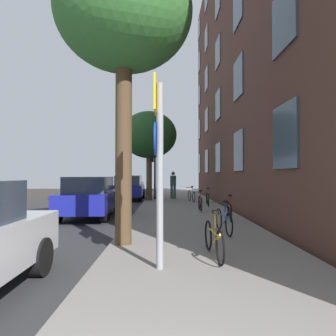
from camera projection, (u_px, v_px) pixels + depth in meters
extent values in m
plane|color=#332D28|center=(114.00, 207.00, 15.82)|extent=(41.80, 41.80, 0.00)
cube|color=#2D2D30|center=(74.00, 207.00, 15.80)|extent=(7.00, 38.00, 0.01)
cube|color=gray|center=(181.00, 206.00, 15.85)|extent=(4.20, 38.00, 0.12)
cube|color=#513328|center=(232.00, 46.00, 15.55)|extent=(0.50, 27.00, 16.69)
cube|color=#384756|center=(285.00, 136.00, 7.93)|extent=(0.06, 1.58, 1.71)
cube|color=#384756|center=(239.00, 151.00, 12.93)|extent=(0.06, 1.58, 1.71)
cube|color=#384756|center=(218.00, 158.00, 17.93)|extent=(0.06, 1.58, 1.71)
cube|color=#384756|center=(207.00, 161.00, 22.93)|extent=(0.06, 1.58, 1.71)
cube|color=#384756|center=(199.00, 164.00, 27.92)|extent=(0.06, 1.58, 1.71)
cube|color=#384756|center=(284.00, 18.00, 8.00)|extent=(0.06, 1.58, 1.71)
cube|color=#384756|center=(238.00, 78.00, 13.00)|extent=(0.06, 1.58, 1.71)
cube|color=#384756|center=(218.00, 105.00, 17.99)|extent=(0.06, 1.58, 1.71)
cube|color=#384756|center=(207.00, 120.00, 22.99)|extent=(0.06, 1.58, 1.71)
cube|color=#384756|center=(199.00, 130.00, 27.99)|extent=(0.06, 1.58, 1.71)
cube|color=#384756|center=(238.00, 6.00, 13.06)|extent=(0.06, 1.58, 1.71)
cube|color=#384756|center=(218.00, 53.00, 18.06)|extent=(0.06, 1.58, 1.71)
cube|color=#384756|center=(207.00, 79.00, 23.06)|extent=(0.06, 1.58, 1.71)
cube|color=#384756|center=(199.00, 96.00, 28.06)|extent=(0.06, 1.58, 1.71)
cube|color=#384756|center=(218.00, 1.00, 18.13)|extent=(0.06, 1.58, 1.71)
cube|color=#384756|center=(206.00, 38.00, 23.13)|extent=(0.06, 1.58, 1.71)
cube|color=#384756|center=(199.00, 62.00, 28.13)|extent=(0.06, 1.58, 1.71)
cube|color=#384756|center=(199.00, 29.00, 28.19)|extent=(0.06, 1.58, 1.71)
cylinder|color=gray|center=(160.00, 175.00, 5.17)|extent=(0.12, 0.12, 3.17)
cube|color=yellow|center=(155.00, 95.00, 5.20)|extent=(0.03, 0.60, 0.60)
cylinder|color=#14339E|center=(155.00, 139.00, 5.19)|extent=(0.03, 0.56, 0.56)
cylinder|color=black|center=(155.00, 174.00, 19.92)|extent=(0.12, 0.12, 3.27)
cube|color=black|center=(152.00, 156.00, 19.94)|extent=(0.20, 0.24, 0.80)
sphere|color=red|center=(151.00, 152.00, 19.95)|extent=(0.16, 0.16, 0.16)
sphere|color=#523707|center=(151.00, 156.00, 19.94)|extent=(0.16, 0.16, 0.16)
sphere|color=#083E11|center=(151.00, 160.00, 19.94)|extent=(0.16, 0.16, 0.16)
cylinder|color=#4C3823|center=(124.00, 148.00, 7.02)|extent=(0.38, 0.38, 4.43)
ellipsoid|color=#387533|center=(124.00, 13.00, 7.09)|extent=(3.21, 3.21, 2.73)
cylinder|color=brown|center=(149.00, 176.00, 19.06)|extent=(0.36, 0.36, 3.06)
ellipsoid|color=#235123|center=(149.00, 135.00, 19.11)|extent=(3.48, 3.48, 2.96)
torus|color=black|center=(208.00, 235.00, 6.40)|extent=(0.07, 0.63, 0.63)
torus|color=black|center=(220.00, 248.00, 5.32)|extent=(0.07, 0.63, 0.63)
cylinder|color=#C68C19|center=(214.00, 232.00, 5.87)|extent=(0.09, 0.92, 0.04)
cylinder|color=#C68C19|center=(217.00, 239.00, 5.59)|extent=(0.07, 0.56, 0.30)
cylinder|color=#C68C19|center=(215.00, 221.00, 5.71)|extent=(0.04, 0.04, 0.28)
cube|color=black|center=(215.00, 212.00, 5.71)|extent=(0.10, 0.24, 0.06)
cylinder|color=#4C4C4C|center=(208.00, 212.00, 6.41)|extent=(0.42, 0.05, 0.03)
torus|color=black|center=(219.00, 219.00, 8.77)|extent=(0.09, 0.62, 0.62)
torus|color=black|center=(229.00, 225.00, 7.76)|extent=(0.09, 0.62, 0.62)
cylinder|color=#194C99|center=(224.00, 215.00, 8.27)|extent=(0.12, 0.87, 0.04)
cylinder|color=#194C99|center=(226.00, 220.00, 8.02)|extent=(0.09, 0.53, 0.28)
cylinder|color=#194C99|center=(225.00, 207.00, 8.12)|extent=(0.04, 0.04, 0.28)
cube|color=black|center=(225.00, 201.00, 8.13)|extent=(0.10, 0.24, 0.06)
cylinder|color=#4C4C4C|center=(219.00, 202.00, 8.78)|extent=(0.42, 0.06, 0.03)
torus|color=black|center=(228.00, 209.00, 11.21)|extent=(0.12, 0.61, 0.61)
torus|color=black|center=(231.00, 213.00, 10.13)|extent=(0.12, 0.61, 0.61)
cylinder|color=#B21E1E|center=(229.00, 206.00, 10.68)|extent=(0.17, 0.92, 0.04)
cylinder|color=#B21E1E|center=(230.00, 209.00, 10.40)|extent=(0.12, 0.56, 0.30)
cylinder|color=#B21E1E|center=(230.00, 200.00, 10.52)|extent=(0.04, 0.04, 0.28)
cube|color=black|center=(230.00, 195.00, 10.52)|extent=(0.10, 0.24, 0.06)
cylinder|color=#4C4C4C|center=(228.00, 196.00, 11.22)|extent=(0.42, 0.09, 0.03)
torus|color=black|center=(199.00, 203.00, 13.55)|extent=(0.06, 0.65, 0.65)
torus|color=black|center=(201.00, 205.00, 12.58)|extent=(0.06, 0.65, 0.65)
cylinder|color=#B21E1E|center=(200.00, 200.00, 13.07)|extent=(0.07, 0.83, 0.04)
cylinder|color=#B21E1E|center=(201.00, 202.00, 12.82)|extent=(0.06, 0.50, 0.27)
cylinder|color=#B21E1E|center=(201.00, 194.00, 12.93)|extent=(0.04, 0.04, 0.28)
cube|color=black|center=(200.00, 191.00, 12.93)|extent=(0.10, 0.24, 0.06)
cylinder|color=#4C4C4C|center=(199.00, 192.00, 13.56)|extent=(0.42, 0.04, 0.03)
torus|color=black|center=(207.00, 199.00, 15.99)|extent=(0.08, 0.65, 0.65)
torus|color=black|center=(208.00, 200.00, 14.95)|extent=(0.08, 0.65, 0.65)
cylinder|color=#267233|center=(208.00, 196.00, 15.47)|extent=(0.10, 0.88, 0.04)
cylinder|color=#267233|center=(208.00, 198.00, 15.21)|extent=(0.08, 0.53, 0.29)
cylinder|color=#267233|center=(208.00, 191.00, 15.32)|extent=(0.04, 0.04, 0.28)
cube|color=black|center=(208.00, 188.00, 15.33)|extent=(0.10, 0.24, 0.06)
cylinder|color=#4C4C4C|center=(207.00, 189.00, 16.00)|extent=(0.42, 0.06, 0.03)
torus|color=black|center=(189.00, 196.00, 18.38)|extent=(0.14, 0.64, 0.64)
torus|color=black|center=(194.00, 197.00, 17.34)|extent=(0.14, 0.64, 0.64)
cylinder|color=#267233|center=(191.00, 193.00, 17.87)|extent=(0.18, 0.89, 0.04)
cylinder|color=#267233|center=(193.00, 195.00, 17.61)|extent=(0.13, 0.54, 0.29)
cylinder|color=#267233|center=(192.00, 189.00, 17.72)|extent=(0.04, 0.04, 0.28)
cube|color=black|center=(192.00, 186.00, 17.72)|extent=(0.10, 0.24, 0.06)
cylinder|color=#4C4C4C|center=(189.00, 187.00, 18.40)|extent=(0.42, 0.10, 0.03)
cylinder|color=#33594C|center=(172.00, 192.00, 20.12)|extent=(0.16, 0.16, 0.87)
cylinder|color=#33594C|center=(175.00, 192.00, 20.12)|extent=(0.16, 0.16, 0.87)
cylinder|color=#33594C|center=(173.00, 180.00, 20.14)|extent=(0.49, 0.49, 0.66)
sphere|color=brown|center=(173.00, 173.00, 20.15)|extent=(0.24, 0.24, 0.24)
cylinder|color=black|center=(40.00, 257.00, 5.10)|extent=(0.22, 0.64, 0.64)
cube|color=navy|center=(91.00, 200.00, 12.17)|extent=(1.98, 4.46, 0.70)
cube|color=#2D3847|center=(90.00, 184.00, 11.96)|extent=(1.62, 2.51, 0.60)
cylinder|color=black|center=(80.00, 205.00, 13.56)|extent=(0.22, 0.64, 0.64)
cylinder|color=black|center=(117.00, 205.00, 13.57)|extent=(0.22, 0.64, 0.64)
cylinder|color=black|center=(58.00, 214.00, 10.75)|extent=(0.22, 0.64, 0.64)
cylinder|color=black|center=(104.00, 214.00, 10.76)|extent=(0.22, 0.64, 0.64)
cube|color=navy|center=(129.00, 190.00, 20.50)|extent=(2.06, 4.43, 0.70)
cube|color=#2D3847|center=(129.00, 180.00, 20.30)|extent=(1.68, 2.50, 0.60)
cylinder|color=black|center=(119.00, 194.00, 21.88)|extent=(0.22, 0.64, 0.64)
cylinder|color=black|center=(143.00, 194.00, 21.90)|extent=(0.22, 0.64, 0.64)
cylinder|color=black|center=(112.00, 197.00, 19.09)|extent=(0.22, 0.64, 0.64)
cylinder|color=black|center=(140.00, 196.00, 19.11)|extent=(0.22, 0.64, 0.64)
cube|color=silver|center=(133.00, 185.00, 28.83)|extent=(1.97, 4.04, 0.70)
cube|color=#384756|center=(133.00, 179.00, 28.64)|extent=(1.61, 2.28, 0.60)
cylinder|color=black|center=(126.00, 188.00, 30.09)|extent=(0.22, 0.64, 0.64)
cylinder|color=black|center=(143.00, 188.00, 30.10)|extent=(0.22, 0.64, 0.64)
cylinder|color=black|center=(123.00, 190.00, 27.54)|extent=(0.22, 0.64, 0.64)
cylinder|color=black|center=(141.00, 190.00, 27.55)|extent=(0.22, 0.64, 0.64)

